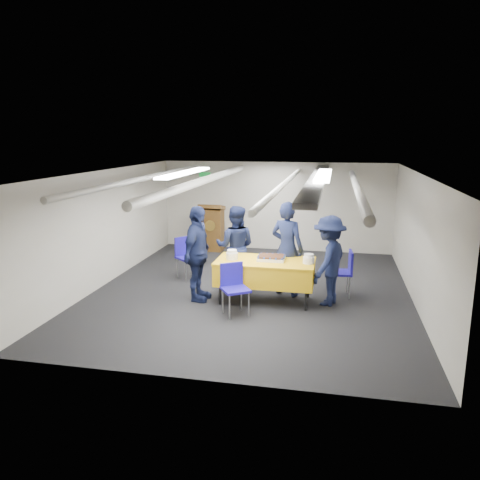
# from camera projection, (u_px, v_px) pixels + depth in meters

# --- Properties ---
(ground) EXTENTS (7.00, 7.00, 0.00)m
(ground) POSITION_uv_depth(u_px,v_px,m) (252.00, 291.00, 9.14)
(ground) COLOR black
(ground) RESTS_ON ground
(room_shell) EXTENTS (6.00, 7.00, 2.30)m
(room_shell) POSITION_uv_depth(u_px,v_px,m) (261.00, 196.00, 9.12)
(room_shell) COLOR beige
(room_shell) RESTS_ON ground
(serving_table) EXTENTS (1.77, 0.92, 0.77)m
(serving_table) POSITION_uv_depth(u_px,v_px,m) (265.00, 272.00, 8.45)
(serving_table) COLOR black
(serving_table) RESTS_ON ground
(sheet_cake) EXTENTS (0.49, 0.38, 0.09)m
(sheet_cake) POSITION_uv_depth(u_px,v_px,m) (271.00, 258.00, 8.42)
(sheet_cake) COLOR white
(sheet_cake) RESTS_ON serving_table
(plate_stack_left) EXTENTS (0.21, 0.21, 0.18)m
(plate_stack_left) POSITION_uv_depth(u_px,v_px,m) (232.00, 255.00, 8.46)
(plate_stack_left) COLOR white
(plate_stack_left) RESTS_ON serving_table
(plate_stack_right) EXTENTS (0.20, 0.20, 0.17)m
(plate_stack_right) POSITION_uv_depth(u_px,v_px,m) (309.00, 259.00, 8.19)
(plate_stack_right) COLOR white
(plate_stack_right) RESTS_ON serving_table
(podium) EXTENTS (0.62, 0.53, 1.25)m
(podium) POSITION_uv_depth(u_px,v_px,m) (212.00, 227.00, 12.23)
(podium) COLOR brown
(podium) RESTS_ON ground
(chair_near) EXTENTS (0.58, 0.58, 0.87)m
(chair_near) POSITION_uv_depth(u_px,v_px,m) (234.00, 283.00, 7.86)
(chair_near) COLOR gray
(chair_near) RESTS_ON ground
(chair_right) EXTENTS (0.46, 0.46, 0.87)m
(chair_right) POSITION_uv_depth(u_px,v_px,m) (345.00, 269.00, 8.74)
(chair_right) COLOR gray
(chair_right) RESTS_ON ground
(chair_left) EXTENTS (0.59, 0.59, 0.87)m
(chair_left) POSITION_uv_depth(u_px,v_px,m) (186.00, 253.00, 9.88)
(chair_left) COLOR gray
(chair_left) RESTS_ON ground
(sailor_a) EXTENTS (0.76, 0.64, 1.79)m
(sailor_a) POSITION_uv_depth(u_px,v_px,m) (287.00, 249.00, 8.75)
(sailor_a) COLOR black
(sailor_a) RESTS_ON ground
(sailor_b) EXTENTS (0.82, 0.65, 1.63)m
(sailor_b) POSITION_uv_depth(u_px,v_px,m) (235.00, 247.00, 9.24)
(sailor_b) COLOR black
(sailor_b) RESTS_ON ground
(sailor_c) EXTENTS (0.51, 1.05, 1.75)m
(sailor_c) POSITION_uv_depth(u_px,v_px,m) (197.00, 254.00, 8.45)
(sailor_c) COLOR black
(sailor_c) RESTS_ON ground
(sailor_d) EXTENTS (0.92, 1.18, 1.61)m
(sailor_d) POSITION_uv_depth(u_px,v_px,m) (329.00, 261.00, 8.25)
(sailor_d) COLOR black
(sailor_d) RESTS_ON ground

